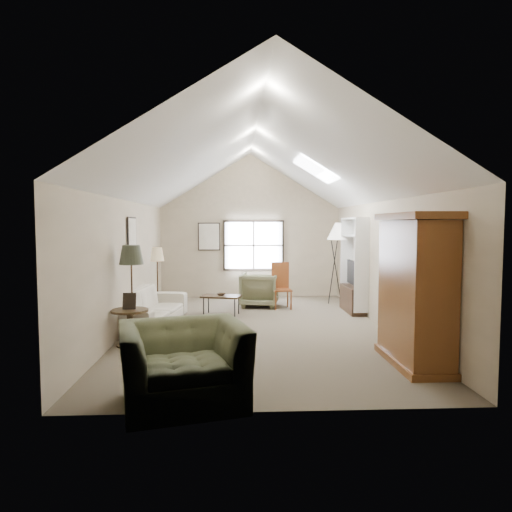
{
  "coord_description": "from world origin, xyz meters",
  "views": [
    {
      "loc": [
        -0.44,
        -8.84,
        2.05
      ],
      "look_at": [
        0.0,
        0.4,
        1.4
      ],
      "focal_mm": 32.0,
      "sensor_mm": 36.0,
      "label": 1
    }
  ],
  "objects_px": {
    "armchair_near": "(183,364)",
    "armchair_far": "(259,290)",
    "armoire": "(415,290)",
    "sofa": "(148,307)",
    "coffee_table": "(221,305)",
    "side_table": "(130,328)",
    "side_chair": "(282,286)"
  },
  "relations": [
    {
      "from": "armoire",
      "to": "sofa",
      "type": "height_order",
      "value": "armoire"
    },
    {
      "from": "side_chair",
      "to": "coffee_table",
      "type": "bearing_deg",
      "value": -161.12
    },
    {
      "from": "armchair_near",
      "to": "side_chair",
      "type": "relative_size",
      "value": 1.25
    },
    {
      "from": "armoire",
      "to": "sofa",
      "type": "bearing_deg",
      "value": 147.25
    },
    {
      "from": "armoire",
      "to": "armchair_near",
      "type": "distance_m",
      "value": 3.52
    },
    {
      "from": "armchair_far",
      "to": "coffee_table",
      "type": "relative_size",
      "value": 1.06
    },
    {
      "from": "coffee_table",
      "to": "side_chair",
      "type": "xyz_separation_m",
      "value": [
        1.44,
        0.67,
        0.34
      ]
    },
    {
      "from": "sofa",
      "to": "side_table",
      "type": "relative_size",
      "value": 3.99
    },
    {
      "from": "armchair_near",
      "to": "sofa",
      "type": "bearing_deg",
      "value": 91.46
    },
    {
      "from": "armchair_near",
      "to": "armchair_far",
      "type": "bearing_deg",
      "value": 64.37
    },
    {
      "from": "sofa",
      "to": "armchair_far",
      "type": "distance_m",
      "value": 3.1
    },
    {
      "from": "coffee_table",
      "to": "armoire",
      "type": "bearing_deg",
      "value": -52.32
    },
    {
      "from": "armchair_near",
      "to": "coffee_table",
      "type": "relative_size",
      "value": 1.62
    },
    {
      "from": "sofa",
      "to": "coffee_table",
      "type": "height_order",
      "value": "sofa"
    },
    {
      "from": "armchair_near",
      "to": "armchair_far",
      "type": "relative_size",
      "value": 1.52
    },
    {
      "from": "armoire",
      "to": "sofa",
      "type": "distance_m",
      "value": 5.26
    },
    {
      "from": "armoire",
      "to": "coffee_table",
      "type": "bearing_deg",
      "value": 127.68
    },
    {
      "from": "armoire",
      "to": "sofa",
      "type": "xyz_separation_m",
      "value": [
        -4.38,
        2.82,
        -0.74
      ]
    },
    {
      "from": "armoire",
      "to": "armchair_near",
      "type": "relative_size",
      "value": 1.58
    },
    {
      "from": "sofa",
      "to": "armchair_near",
      "type": "xyz_separation_m",
      "value": [
        1.17,
        -4.12,
        0.09
      ]
    },
    {
      "from": "side_table",
      "to": "side_chair",
      "type": "height_order",
      "value": "side_chair"
    },
    {
      "from": "armoire",
      "to": "coffee_table",
      "type": "height_order",
      "value": "armoire"
    },
    {
      "from": "side_table",
      "to": "side_chair",
      "type": "xyz_separation_m",
      "value": [
        2.9,
        3.24,
        0.25
      ]
    },
    {
      "from": "armoire",
      "to": "side_table",
      "type": "xyz_separation_m",
      "value": [
        -4.38,
        1.22,
        -0.79
      ]
    },
    {
      "from": "side_table",
      "to": "armchair_far",
      "type": "bearing_deg",
      "value": 56.44
    },
    {
      "from": "sofa",
      "to": "armchair_far",
      "type": "bearing_deg",
      "value": -40.4
    },
    {
      "from": "armchair_near",
      "to": "coffee_table",
      "type": "bearing_deg",
      "value": 72.31
    },
    {
      "from": "armoire",
      "to": "armchair_near",
      "type": "height_order",
      "value": "armoire"
    },
    {
      "from": "armchair_far",
      "to": "coffee_table",
      "type": "distance_m",
      "value": 1.39
    },
    {
      "from": "coffee_table",
      "to": "armchair_near",
      "type": "bearing_deg",
      "value": -93.22
    },
    {
      "from": "armchair_near",
      "to": "side_chair",
      "type": "distance_m",
      "value": 6.01
    },
    {
      "from": "sofa",
      "to": "side_chair",
      "type": "distance_m",
      "value": 3.34
    }
  ]
}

